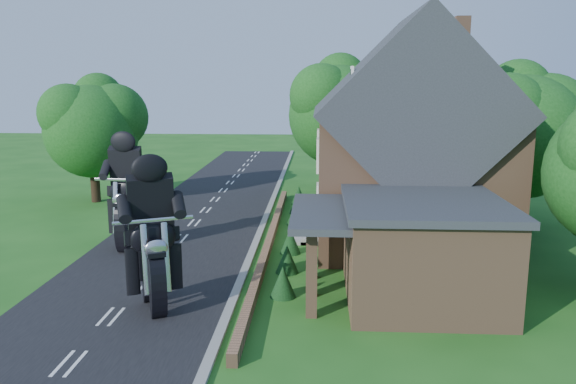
# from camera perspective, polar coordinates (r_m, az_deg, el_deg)

# --- Properties ---
(ground) EXTENTS (120.00, 120.00, 0.00)m
(ground) POSITION_cam_1_polar(r_m,az_deg,el_deg) (21.55, -14.73, -8.98)
(ground) COLOR #1E5718
(ground) RESTS_ON ground
(road) EXTENTS (7.00, 80.00, 0.02)m
(road) POSITION_cam_1_polar(r_m,az_deg,el_deg) (21.54, -14.73, -8.95)
(road) COLOR black
(road) RESTS_ON ground
(kerb) EXTENTS (0.30, 80.00, 0.12)m
(kerb) POSITION_cam_1_polar(r_m,az_deg,el_deg) (20.72, -4.96, -9.28)
(kerb) COLOR gray
(kerb) RESTS_ON ground
(garden_wall) EXTENTS (0.30, 22.00, 0.40)m
(garden_wall) POSITION_cam_1_polar(r_m,az_deg,el_deg) (25.33, -1.92, -5.10)
(garden_wall) COLOR #91674A
(garden_wall) RESTS_ON ground
(house) EXTENTS (9.54, 8.64, 10.24)m
(house) POSITION_cam_1_polar(r_m,az_deg,el_deg) (25.71, 12.15, 4.33)
(house) COLOR #91674A
(house) RESTS_ON ground
(annex) EXTENTS (7.05, 5.94, 3.44)m
(annex) POSITION_cam_1_polar(r_m,az_deg,el_deg) (19.52, 13.08, -5.55)
(annex) COLOR #91674A
(annex) RESTS_ON ground
(tree_house_right) EXTENTS (6.51, 6.00, 8.40)m
(tree_house_right) POSITION_cam_1_polar(r_m,az_deg,el_deg) (29.71, 23.31, 6.20)
(tree_house_right) COLOR black
(tree_house_right) RESTS_ON ground
(tree_behind_house) EXTENTS (7.81, 7.20, 10.08)m
(tree_behind_house) POSITION_cam_1_polar(r_m,az_deg,el_deg) (36.21, 15.64, 9.06)
(tree_behind_house) COLOR black
(tree_behind_house) RESTS_ON ground
(tree_behind_left) EXTENTS (6.94, 6.40, 9.16)m
(tree_behind_left) POSITION_cam_1_polar(r_m,az_deg,el_deg) (36.42, 5.87, 8.64)
(tree_behind_left) COLOR black
(tree_behind_left) RESTS_ON ground
(tree_far_road) EXTENTS (6.08, 5.60, 7.84)m
(tree_far_road) POSITION_cam_1_polar(r_m,az_deg,el_deg) (35.98, -18.74, 6.66)
(tree_far_road) COLOR black
(tree_far_road) RESTS_ON ground
(shrub_a) EXTENTS (0.90, 0.90, 1.10)m
(shrub_a) POSITION_cam_1_polar(r_m,az_deg,el_deg) (19.46, -0.52, -9.08)
(shrub_a) COLOR black
(shrub_a) RESTS_ON ground
(shrub_b) EXTENTS (0.90, 0.90, 1.10)m
(shrub_b) POSITION_cam_1_polar(r_m,az_deg,el_deg) (21.81, -0.10, -6.82)
(shrub_b) COLOR black
(shrub_b) RESTS_ON ground
(shrub_c) EXTENTS (0.90, 0.90, 1.10)m
(shrub_c) POSITION_cam_1_polar(r_m,az_deg,el_deg) (24.20, 0.24, -5.00)
(shrub_c) COLOR black
(shrub_c) RESTS_ON ground
(shrub_d) EXTENTS (0.90, 0.90, 1.10)m
(shrub_d) POSITION_cam_1_polar(r_m,az_deg,el_deg) (29.03, 0.74, -2.27)
(shrub_d) COLOR black
(shrub_d) RESTS_ON ground
(shrub_e) EXTENTS (0.90, 0.90, 1.10)m
(shrub_e) POSITION_cam_1_polar(r_m,az_deg,el_deg) (31.47, 0.94, -1.22)
(shrub_e) COLOR black
(shrub_e) RESTS_ON ground
(shrub_f) EXTENTS (0.90, 0.90, 1.10)m
(shrub_f) POSITION_cam_1_polar(r_m,az_deg,el_deg) (33.91, 1.10, -0.32)
(shrub_f) COLOR black
(shrub_f) RESTS_ON ground
(motorcycle_lead) EXTENTS (1.07, 1.66, 1.53)m
(motorcycle_lead) POSITION_cam_1_polar(r_m,az_deg,el_deg) (18.81, -13.40, -9.42)
(motorcycle_lead) COLOR black
(motorcycle_lead) RESTS_ON ground
(motorcycle_follow) EXTENTS (0.57, 1.71, 1.56)m
(motorcycle_follow) POSITION_cam_1_polar(r_m,az_deg,el_deg) (25.87, -15.77, -3.84)
(motorcycle_follow) COLOR black
(motorcycle_follow) RESTS_ON ground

